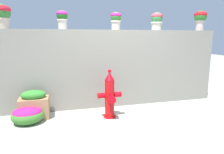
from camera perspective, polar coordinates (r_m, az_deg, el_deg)
name	(u,v)px	position (r m, az deg, el deg)	size (l,w,h in m)	color
ground_plane	(130,124)	(3.71, 5.04, -13.11)	(24.00, 24.00, 0.00)	#A0A092
stone_wall	(113,68)	(4.55, 0.34, 2.47)	(4.83, 0.34, 1.67)	gray
potted_plant_0	(2,14)	(4.52, -28.54, 15.30)	(0.34, 0.34, 0.46)	#C6B29D
potted_plant_1	(62,17)	(4.37, -13.80, 15.90)	(0.23, 0.23, 0.38)	beige
potted_plant_2	(116,19)	(4.51, 1.09, 15.92)	(0.24, 0.24, 0.38)	beige
potted_plant_3	(157,20)	(4.87, 12.44, 15.38)	(0.26, 0.26, 0.39)	beige
potted_plant_4	(200,18)	(5.48, 23.53, 15.01)	(0.30, 0.30, 0.47)	beige
fire_hydrant	(110,96)	(3.87, -0.64, -5.35)	(0.46, 0.36, 0.93)	red
flower_bush_left	(28,115)	(4.00, -22.56, -9.68)	(0.56, 0.51, 0.30)	#3E7C2D
planter_box	(34,105)	(4.15, -20.99, -7.28)	(0.53, 0.34, 0.55)	#9E7751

